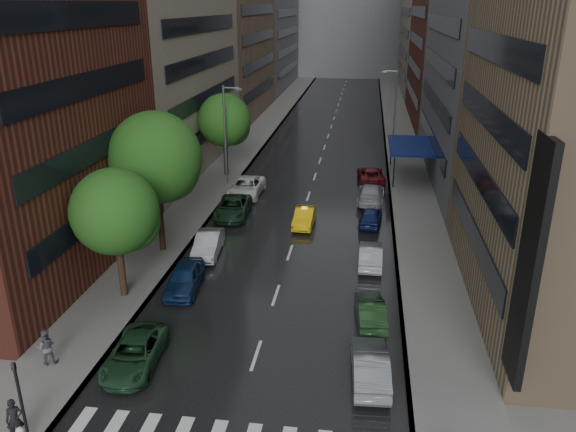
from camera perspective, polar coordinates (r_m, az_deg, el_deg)
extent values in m
plane|color=gray|center=(24.69, -5.14, -19.18)|extent=(220.00, 220.00, 0.00)
cube|color=black|center=(70.33, 3.98, 7.74)|extent=(14.00, 140.00, 0.01)
cube|color=gray|center=(71.48, -3.30, 8.03)|extent=(4.00, 140.00, 0.15)
cube|color=gray|center=(70.29, 11.38, 7.44)|extent=(4.00, 140.00, 0.15)
cube|color=silver|center=(25.18, -20.78, -19.74)|extent=(0.55, 2.80, 0.01)
cube|color=maroon|center=(36.29, -25.77, 14.36)|extent=(8.00, 20.00, 26.00)
cube|color=#937A5B|center=(84.82, -5.73, 17.44)|extent=(8.00, 28.00, 22.00)
cube|color=slate|center=(55.47, 19.42, 15.72)|extent=(8.00, 28.00, 24.00)
cube|color=gray|center=(112.85, 14.01, 19.30)|extent=(8.00, 32.00, 28.00)
cube|color=black|center=(23.30, 23.28, -4.62)|extent=(0.30, 2.20, 10.00)
cube|color=slate|center=(136.44, 6.41, 20.75)|extent=(40.00, 14.00, 32.00)
cylinder|color=#382619|center=(33.05, -16.61, -4.68)|extent=(0.40, 0.40, 4.20)
sphere|color=#1E5116|center=(31.87, -17.18, 0.45)|extent=(4.80, 4.80, 4.80)
cylinder|color=#382619|center=(38.31, -12.85, 0.09)|extent=(0.40, 0.40, 5.25)
sphere|color=#1E5116|center=(37.14, -13.33, 5.77)|extent=(5.99, 5.99, 5.99)
cylinder|color=#382619|center=(54.86, -6.34, 6.28)|extent=(0.40, 0.40, 4.39)
sphere|color=#1E5116|center=(54.13, -6.48, 9.66)|extent=(5.02, 5.02, 5.02)
imported|color=yellow|center=(42.51, 1.68, -0.11)|extent=(1.51, 4.10, 1.34)
imported|color=#1D4025|center=(27.66, -15.29, -13.30)|extent=(2.50, 4.90, 1.33)
imported|color=#10254B|center=(33.60, -10.46, -6.21)|extent=(2.19, 4.67, 1.54)
imported|color=#AFAEB4|center=(37.99, -8.12, -2.83)|extent=(1.93, 4.60, 1.48)
imported|color=#16311F|center=(44.48, -5.62, 0.87)|extent=(2.82, 5.54, 1.50)
imported|color=white|center=(49.19, -4.26, 2.93)|extent=(2.73, 5.70, 1.57)
imported|color=slate|center=(26.10, 8.35, -14.77)|extent=(1.87, 4.62, 1.49)
imported|color=#1A391B|center=(30.28, 8.36, -9.50)|extent=(1.80, 4.15, 1.33)
imported|color=#A7A6AB|center=(36.53, 8.39, -3.93)|extent=(1.48, 4.18, 1.37)
imported|color=#101C4E|center=(43.04, 8.41, -0.06)|extent=(1.94, 4.05, 1.34)
imported|color=#A2A2A7|center=(48.05, 8.42, 2.30)|extent=(2.41, 5.40, 1.54)
imported|color=maroon|center=(53.51, 8.43, 4.16)|extent=(2.78, 5.31, 1.43)
imported|color=black|center=(24.94, -26.01, -18.09)|extent=(0.76, 0.67, 1.75)
sphere|color=white|center=(25.04, -25.58, -19.09)|extent=(0.32, 0.32, 0.32)
imported|color=#56575C|center=(28.74, -23.36, -12.13)|extent=(1.04, 0.94, 1.75)
imported|color=black|center=(28.35, -23.58, -10.80)|extent=(0.96, 0.98, 0.88)
cylinder|color=black|center=(24.34, -25.43, -16.90)|extent=(0.12, 0.12, 3.20)
imported|color=black|center=(23.55, -25.97, -14.17)|extent=(0.18, 0.15, 0.90)
cylinder|color=gray|center=(51.18, -6.41, 8.05)|extent=(0.18, 0.18, 9.00)
cube|color=gray|center=(50.10, -5.02, 12.71)|extent=(0.50, 0.22, 0.16)
cylinder|color=gray|center=(64.42, 10.80, 10.44)|extent=(0.18, 0.18, 9.00)
cube|color=gray|center=(63.77, 9.76, 14.23)|extent=(0.50, 0.22, 0.16)
cube|color=navy|center=(55.02, 12.34, 6.99)|extent=(4.00, 8.00, 0.25)
cylinder|color=black|center=(51.62, 10.70, 4.49)|extent=(0.12, 0.12, 3.00)
cylinder|color=black|center=(58.96, 10.44, 6.54)|extent=(0.12, 0.12, 3.00)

